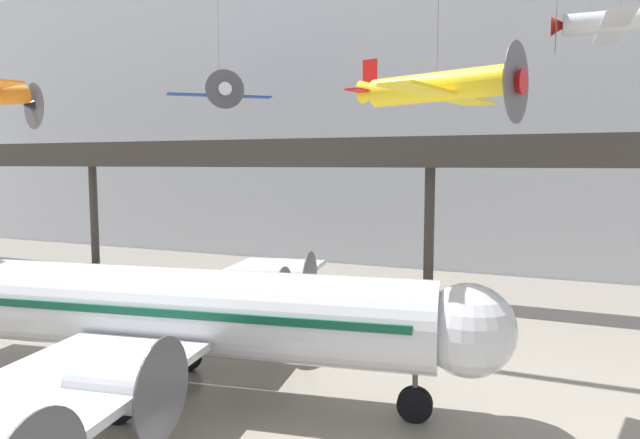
{
  "coord_description": "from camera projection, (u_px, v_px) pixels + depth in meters",
  "views": [
    {
      "loc": [
        8.54,
        -12.68,
        9.41
      ],
      "look_at": [
        -1.62,
        10.8,
        6.87
      ],
      "focal_mm": 32.0,
      "sensor_mm": 36.0,
      "label": 1
    }
  ],
  "objects": [
    {
      "name": "suspended_plane_yellow_lowwing",
      "position": [
        437.0,
        87.0,
        19.33
      ],
      "size": [
        6.04,
        7.31,
        12.72
      ],
      "rotation": [
        0.0,
        0.0,
        6.08
      ],
      "color": "yellow"
    },
    {
      "name": "hangar_back_wall",
      "position": [
        463.0,
        106.0,
        49.39
      ],
      "size": [
        140.0,
        3.0,
        28.68
      ],
      "color": "silver",
      "rests_on": "ground"
    },
    {
      "name": "mezzanine_walkway",
      "position": [
        427.0,
        163.0,
        37.72
      ],
      "size": [
        110.0,
        3.2,
        11.12
      ],
      "color": "#38332D",
      "rests_on": "ground"
    },
    {
      "name": "suspended_plane_blue_trainer",
      "position": [
        219.0,
        92.0,
        47.2
      ],
      "size": [
        7.31,
        7.14,
        9.9
      ],
      "rotation": [
        0.0,
        0.0,
        5.43
      ],
      "color": "#1E4CAD"
    },
    {
      "name": "suspended_plane_silver_racer",
      "position": [
        620.0,
        21.0,
        29.99
      ],
      "size": [
        6.9,
        8.49,
        8.23
      ],
      "rotation": [
        0.0,
        0.0,
        3.18
      ],
      "color": "silver"
    },
    {
      "name": "airliner_silver_main",
      "position": [
        146.0,
        310.0,
        23.06
      ],
      "size": [
        29.02,
        33.3,
        10.01
      ],
      "rotation": [
        0.0,
        0.0,
        0.17
      ],
      "color": "silver",
      "rests_on": "ground"
    }
  ]
}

